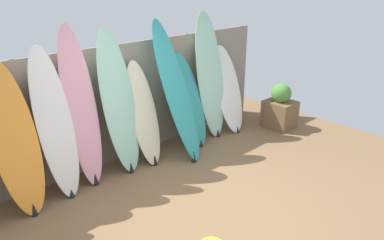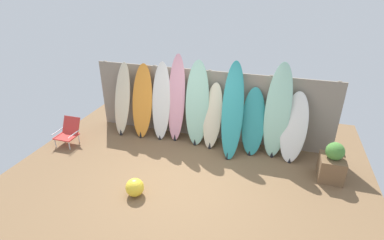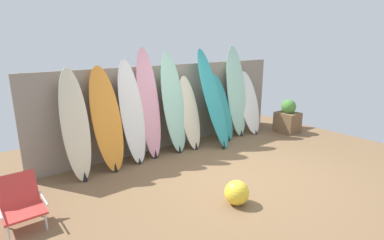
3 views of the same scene
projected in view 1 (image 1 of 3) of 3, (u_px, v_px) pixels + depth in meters
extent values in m
plane|color=brown|center=(213.00, 209.00, 4.70)|extent=(7.68, 7.68, 0.00)
cube|color=gray|center=(119.00, 104.00, 5.71)|extent=(6.08, 0.04, 1.80)
cylinder|color=slate|center=(23.00, 128.00, 4.81)|extent=(0.10, 0.10, 1.80)
cylinder|color=slate|center=(118.00, 103.00, 5.74)|extent=(0.10, 0.10, 1.80)
cylinder|color=slate|center=(186.00, 85.00, 6.66)|extent=(0.10, 0.10, 1.80)
cylinder|color=slate|center=(238.00, 71.00, 7.59)|extent=(0.10, 0.10, 1.80)
ellipsoid|color=orange|center=(14.00, 140.00, 4.38)|extent=(0.56, 0.58, 1.88)
cone|color=black|center=(34.00, 209.00, 4.54)|extent=(0.08, 0.08, 0.16)
ellipsoid|color=white|center=(55.00, 124.00, 4.72)|extent=(0.50, 0.51, 1.97)
cone|color=black|center=(71.00, 193.00, 4.92)|extent=(0.08, 0.08, 0.11)
ellipsoid|color=pink|center=(81.00, 108.00, 4.96)|extent=(0.46, 0.47, 2.18)
cone|color=black|center=(96.00, 179.00, 5.20)|extent=(0.08, 0.08, 0.17)
ellipsoid|color=#9ED6BC|center=(119.00, 103.00, 5.30)|extent=(0.63, 0.54, 2.09)
cone|color=black|center=(131.00, 167.00, 5.52)|extent=(0.08, 0.08, 0.16)
ellipsoid|color=beige|center=(144.00, 114.00, 5.64)|extent=(0.47, 0.57, 1.57)
cone|color=black|center=(155.00, 160.00, 5.74)|extent=(0.08, 0.08, 0.16)
ellipsoid|color=teal|center=(176.00, 91.00, 5.73)|extent=(0.59, 0.96, 2.14)
cone|color=black|center=(194.00, 156.00, 5.83)|extent=(0.08, 0.08, 0.17)
ellipsoid|color=teal|center=(190.00, 100.00, 6.27)|extent=(0.61, 0.66, 1.55)
cone|color=black|center=(201.00, 143.00, 6.36)|extent=(0.08, 0.08, 0.12)
ellipsoid|color=#9ED6BC|center=(210.00, 76.00, 6.51)|extent=(0.61, 0.57, 2.18)
cone|color=black|center=(218.00, 133.00, 6.73)|extent=(0.08, 0.08, 0.13)
ellipsoid|color=white|center=(228.00, 89.00, 6.83)|extent=(0.62, 0.66, 1.56)
cone|color=black|center=(237.00, 129.00, 6.91)|extent=(0.08, 0.08, 0.11)
cube|color=brown|center=(280.00, 114.00, 7.12)|extent=(0.49, 0.54, 0.51)
sphere|color=#4B8538|center=(281.00, 93.00, 6.97)|extent=(0.37, 0.37, 0.37)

